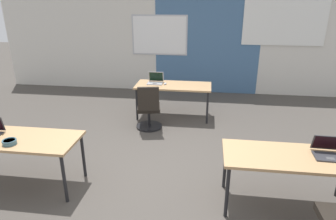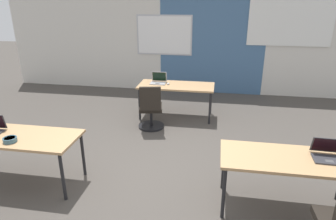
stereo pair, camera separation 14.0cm
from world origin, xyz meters
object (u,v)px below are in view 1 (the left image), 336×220
Objects in this scene: desk_near_left at (19,142)px; desk_far_center at (173,88)px; snack_bowl at (9,142)px; laptop_near_right_end at (328,152)px; laptop_far_left at (155,81)px; mouse_far_left at (165,84)px; desk_near_right at (291,160)px; chair_far_left at (149,111)px.

desk_far_center is (1.75, 2.80, 0.00)m from desk_near_left.
laptop_near_right_end is at bearing 3.59° from snack_bowl.
laptop_far_left is at bearing 66.17° from snack_bowl.
laptop_far_left is 0.24m from mouse_far_left.
desk_far_center is at bearing -10.63° from laptop_far_left.
snack_bowl is (-1.75, -2.98, 0.10)m from desk_far_center.
desk_near_right is at bearing 0.00° from desk_near_left.
mouse_far_left reaches higher than desk_near_right.
chair_far_left is 5.18× the size of snack_bowl.
mouse_far_left reaches higher than desk_far_center.
mouse_far_left is at bearing 62.20° from snack_bowl.
laptop_far_left is 0.36× the size of chair_far_left.
laptop_near_right_end is at bearing 0.93° from desk_near_left.
desk_far_center is at bearing -129.66° from chair_far_left.
laptop_near_right_end reaches higher than desk_near_right.
desk_near_left is 3.22m from mouse_far_left.
mouse_far_left is at bearing 132.53° from laptop_near_right_end.
desk_far_center is 0.87m from chair_far_left.
mouse_far_left is (0.22, -0.07, -0.03)m from laptop_far_left.
chair_far_left is at bearing 59.03° from snack_bowl.
desk_near_right is at bearing -57.99° from desk_far_center.
laptop_near_right_end is 3.94m from snack_bowl.
laptop_far_left is at bearing 64.88° from desk_near_left.
laptop_near_right_end is 3.61m from mouse_far_left.
desk_near_left is 3.93m from laptop_near_right_end.
laptop_near_right_end is 3.26× the size of mouse_far_left.
snack_bowl is (-1.58, -2.99, 0.02)m from mouse_far_left.
desk_far_center is 4.83× the size of laptop_far_left.
snack_bowl is at bearing -113.58° from laptop_far_left.
laptop_near_right_end is at bearing -51.52° from desk_far_center.
desk_near_right is 15.34× the size of mouse_far_left.
desk_near_right is 0.44m from laptop_near_right_end.
chair_far_left is (-2.15, 2.08, -0.28)m from desk_near_right.
laptop_far_left reaches higher than chair_far_left.
desk_far_center is 15.34× the size of mouse_far_left.
desk_near_left is at bearing -122.01° from desk_far_center.
desk_near_right is (3.50, 0.00, 0.00)m from desk_near_left.
desk_far_center is 1.74× the size of chair_far_left.
mouse_far_left is at bearing -117.70° from chair_far_left.
desk_far_center is 4.70× the size of laptop_near_right_end.
mouse_far_left is 0.84m from chair_far_left.
desk_far_center is at bearing -2.39° from mouse_far_left.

